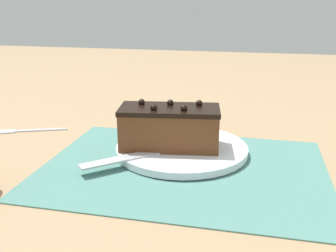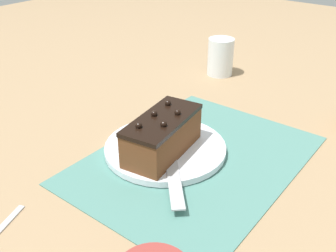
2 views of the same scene
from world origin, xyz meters
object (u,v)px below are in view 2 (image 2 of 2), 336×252
object	(u,v)px
cake_plate	(165,148)
drinking_glass	(220,57)
chocolate_cake	(162,135)
serving_knife	(170,149)

from	to	relation	value
cake_plate	drinking_glass	world-z (taller)	drinking_glass
chocolate_cake	serving_knife	world-z (taller)	chocolate_cake
chocolate_cake	drinking_glass	distance (m)	0.46
cake_plate	chocolate_cake	bearing A→B (deg)	-154.66
cake_plate	chocolate_cake	distance (m)	0.05
chocolate_cake	drinking_glass	world-z (taller)	drinking_glass
chocolate_cake	drinking_glass	xyz separation A→B (m)	(0.44, 0.14, -0.00)
drinking_glass	chocolate_cake	bearing A→B (deg)	-162.13
drinking_glass	cake_plate	bearing A→B (deg)	-162.52
chocolate_cake	serving_knife	bearing A→B (deg)	-57.09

